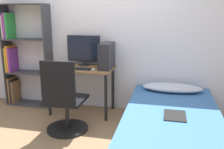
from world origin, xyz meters
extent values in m
cube|color=silver|center=(0.00, 1.42, 1.25)|extent=(8.00, 0.05, 2.50)
cube|color=brown|center=(-0.27, 1.11, 0.71)|extent=(0.99, 0.57, 0.02)
cylinder|color=black|center=(-0.72, 0.88, 0.35)|extent=(0.04, 0.04, 0.70)
cylinder|color=black|center=(0.18, 0.88, 0.35)|extent=(0.04, 0.04, 0.70)
cylinder|color=black|center=(-0.72, 1.35, 0.35)|extent=(0.04, 0.04, 0.70)
cylinder|color=black|center=(0.18, 1.35, 0.35)|extent=(0.04, 0.04, 0.70)
cube|color=#38383D|center=(-1.63, 1.25, 0.84)|extent=(0.02, 0.30, 1.69)
cube|color=#38383D|center=(-0.87, 1.25, 0.84)|extent=(0.02, 0.30, 1.69)
cube|color=#38383D|center=(-1.25, 1.25, 0.01)|extent=(0.74, 0.30, 0.02)
cube|color=#38383D|center=(-1.25, 1.25, 0.56)|extent=(0.74, 0.30, 0.02)
cube|color=#38383D|center=(-1.25, 1.25, 1.12)|extent=(0.74, 0.30, 0.02)
cube|color=#38383D|center=(-1.25, 1.25, 1.68)|extent=(0.74, 0.30, 0.02)
cube|color=brown|center=(-1.60, 1.25, 0.24)|extent=(0.03, 0.25, 0.45)
cube|color=black|center=(-1.57, 1.25, 0.22)|extent=(0.03, 0.25, 0.40)
cube|color=brown|center=(-1.54, 1.25, 0.21)|extent=(0.02, 0.25, 0.38)
cube|color=gold|center=(-1.60, 1.25, 0.77)|extent=(0.02, 0.25, 0.40)
cube|color=orange|center=(-1.57, 1.25, 0.79)|extent=(0.03, 0.25, 0.44)
cube|color=#7A338E|center=(-1.53, 1.25, 0.77)|extent=(0.03, 0.25, 0.40)
cube|color=beige|center=(-1.60, 1.25, 1.32)|extent=(0.02, 0.25, 0.37)
cube|color=#7A338E|center=(-1.56, 1.25, 1.34)|extent=(0.04, 0.25, 0.41)
cube|color=green|center=(-1.52, 1.25, 1.34)|extent=(0.03, 0.25, 0.41)
cylinder|color=black|center=(-0.26, 0.48, 0.01)|extent=(0.56, 0.56, 0.03)
cylinder|color=black|center=(-0.26, 0.48, 0.22)|extent=(0.05, 0.05, 0.38)
cube|color=black|center=(-0.26, 0.48, 0.43)|extent=(0.49, 0.49, 0.04)
cube|color=black|center=(-0.26, 0.25, 0.72)|extent=(0.44, 0.04, 0.54)
cube|color=#4C3D2D|center=(1.11, 0.38, 0.10)|extent=(1.12, 2.04, 0.20)
cube|color=#38669E|center=(1.11, 0.38, 0.31)|extent=(1.09, 1.99, 0.24)
ellipsoid|color=#B2B7C6|center=(1.11, 1.14, 0.49)|extent=(0.85, 0.36, 0.11)
cube|color=black|center=(1.13, 0.23, 0.44)|extent=(0.24, 0.32, 0.01)
cylinder|color=black|center=(-0.29, 1.30, 0.73)|extent=(0.18, 0.18, 0.01)
cylinder|color=black|center=(-0.29, 1.30, 0.77)|extent=(0.04, 0.04, 0.06)
cube|color=black|center=(-0.29, 1.30, 0.99)|extent=(0.54, 0.01, 0.42)
cube|color=black|center=(-0.29, 1.29, 0.99)|extent=(0.52, 0.01, 0.39)
cube|color=black|center=(-0.27, 1.00, 0.74)|extent=(0.37, 0.12, 0.02)
cube|color=#232328|center=(0.12, 1.17, 0.92)|extent=(0.17, 0.43, 0.39)
ellipsoid|color=silver|center=(-0.04, 1.00, 0.74)|extent=(0.06, 0.09, 0.02)
cube|color=black|center=(-0.69, 1.21, 0.73)|extent=(0.07, 0.14, 0.01)
camera|label=1|loc=(1.01, -2.43, 1.56)|focal=40.00mm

